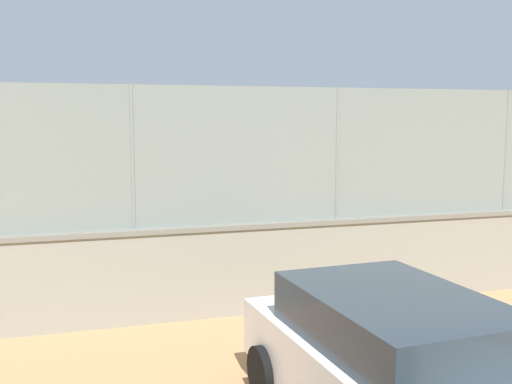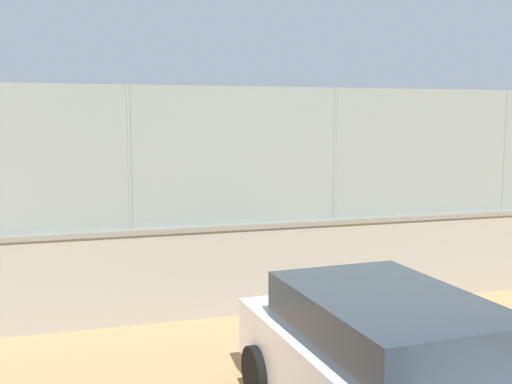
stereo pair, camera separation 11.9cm
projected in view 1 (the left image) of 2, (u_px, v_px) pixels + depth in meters
name	position (u px, v px, depth m)	size (l,w,h in m)	color
ground_plane	(185.00, 205.00, 22.35)	(260.00, 260.00, 0.00)	tan
perimeter_wall	(422.00, 254.00, 10.95)	(24.35, 0.57, 1.51)	gray
fence_panel_on_wall	(425.00, 152.00, 10.72)	(23.93, 0.25, 2.21)	gray
player_baseline_waiting	(242.00, 175.00, 24.03)	(1.08, 0.69, 1.59)	#B2B2B2
player_foreground_swinging	(171.00, 179.00, 22.46)	(0.70, 0.91, 1.65)	#591919
player_at_service_line	(173.00, 233.00, 11.70)	(0.84, 1.13, 1.70)	#591919
sports_ball	(242.00, 169.00, 23.44)	(0.15, 0.15, 0.15)	orange
spare_ball_by_wall	(379.00, 266.00, 12.96)	(0.13, 0.13, 0.13)	yellow
parked_car_white	(403.00, 369.00, 5.88)	(2.18, 4.44, 1.50)	white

